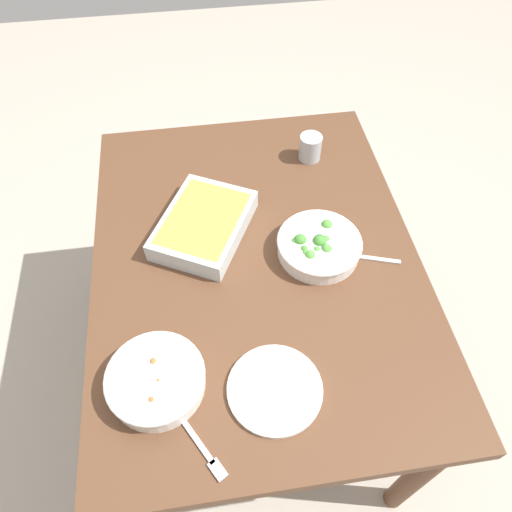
% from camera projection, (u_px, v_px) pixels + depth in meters
% --- Properties ---
extents(ground_plane, '(6.00, 6.00, 0.00)m').
position_uv_depth(ground_plane, '(256.00, 367.00, 1.93)').
color(ground_plane, '#B2A899').
extents(dining_table, '(1.20, 0.90, 0.74)m').
position_uv_depth(dining_table, '(256.00, 275.00, 1.41)').
color(dining_table, brown).
rests_on(dining_table, ground_plane).
extents(stew_bowl, '(0.23, 0.23, 0.06)m').
position_uv_depth(stew_bowl, '(156.00, 380.00, 1.08)').
color(stew_bowl, white).
rests_on(stew_bowl, dining_table).
extents(broccoli_bowl, '(0.23, 0.23, 0.07)m').
position_uv_depth(broccoli_bowl, '(319.00, 245.00, 1.32)').
color(broccoli_bowl, white).
rests_on(broccoli_bowl, dining_table).
extents(baking_dish, '(0.37, 0.33, 0.06)m').
position_uv_depth(baking_dish, '(204.00, 224.00, 1.36)').
color(baking_dish, silver).
rests_on(baking_dish, dining_table).
extents(drink_cup, '(0.07, 0.07, 0.08)m').
position_uv_depth(drink_cup, '(310.00, 148.00, 1.55)').
color(drink_cup, '#B2BCC6').
rests_on(drink_cup, dining_table).
extents(side_plate, '(0.22, 0.22, 0.01)m').
position_uv_depth(side_plate, '(275.00, 389.00, 1.10)').
color(side_plate, white).
rests_on(side_plate, dining_table).
extents(spoon_by_stew, '(0.06, 0.17, 0.01)m').
position_uv_depth(spoon_by_stew, '(176.00, 377.00, 1.12)').
color(spoon_by_stew, silver).
rests_on(spoon_by_stew, dining_table).
extents(spoon_by_broccoli, '(0.07, 0.17, 0.01)m').
position_uv_depth(spoon_by_broccoli, '(359.00, 256.00, 1.33)').
color(spoon_by_broccoli, silver).
rests_on(spoon_by_broccoli, dining_table).
extents(fork_on_table, '(0.16, 0.10, 0.01)m').
position_uv_depth(fork_on_table, '(203.00, 449.00, 1.02)').
color(fork_on_table, silver).
rests_on(fork_on_table, dining_table).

